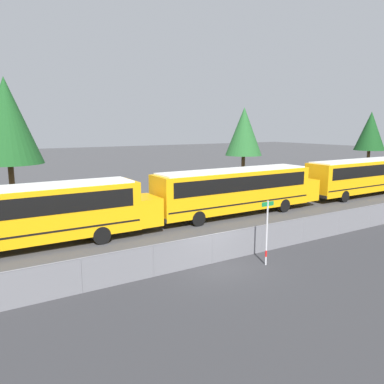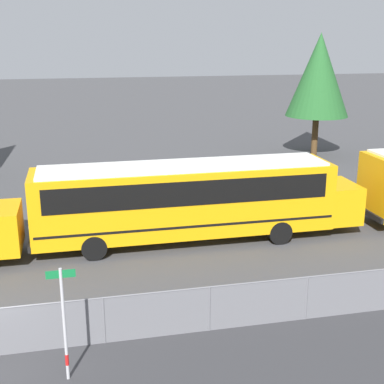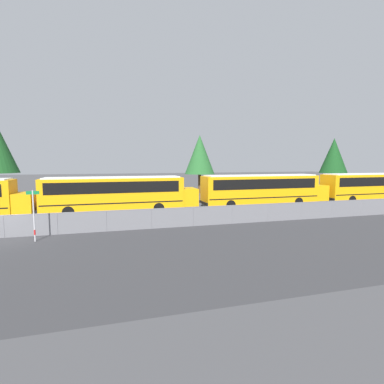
{
  "view_description": "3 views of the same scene",
  "coord_description": "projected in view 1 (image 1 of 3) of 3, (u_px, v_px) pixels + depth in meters",
  "views": [
    {
      "loc": [
        -9.5,
        -13.72,
        6.34
      ],
      "look_at": [
        3.04,
        6.76,
        2.1
      ],
      "focal_mm": 35.0,
      "sensor_mm": 36.0,
      "label": 1
    },
    {
      "loc": [
        2.54,
        -13.49,
        8.34
      ],
      "look_at": [
        7.03,
        6.64,
        2.29
      ],
      "focal_mm": 50.0,
      "sensor_mm": 36.0,
      "label": 2
    },
    {
      "loc": [
        6.15,
        -20.55,
        4.69
      ],
      "look_at": [
        13.82,
        6.17,
        1.85
      ],
      "focal_mm": 28.0,
      "sensor_mm": 36.0,
      "label": 3
    }
  ],
  "objects": [
    {
      "name": "road_strip",
      "position": [
        314.0,
        319.0,
        12.47
      ],
      "size": [
        161.4,
        12.0,
        0.01
      ],
      "color": "#333335",
      "rests_on": "ground_plane"
    },
    {
      "name": "tree_0",
      "position": [
        370.0,
        131.0,
        54.41
      ],
      "size": [
        4.28,
        4.28,
        8.42
      ],
      "color": "#51381E",
      "rests_on": "ground_plane"
    },
    {
      "name": "street_sign",
      "position": [
        267.0,
        231.0,
        17.05
      ],
      "size": [
        0.7,
        0.09,
        3.04
      ],
      "color": "#B7B7BC",
      "rests_on": "ground_plane"
    },
    {
      "name": "fence",
      "position": [
        212.0,
        248.0,
        17.38
      ],
      "size": [
        127.47,
        0.07,
        1.43
      ],
      "color": "#9EA0A5",
      "rests_on": "ground_plane"
    },
    {
      "name": "tree_3",
      "position": [
        7.0,
        121.0,
        29.35
      ],
      "size": [
        5.22,
        5.22,
        10.14
      ],
      "color": "#51381E",
      "rests_on": "ground_plane"
    },
    {
      "name": "ground_plane",
      "position": [
        212.0,
        263.0,
        17.51
      ],
      "size": [
        200.0,
        200.0,
        0.0
      ],
      "primitive_type": "plane",
      "color": "#424244"
    },
    {
      "name": "school_bus_5",
      "position": [
        364.0,
        174.0,
        34.34
      ],
      "size": [
        13.86,
        2.54,
        3.33
      ],
      "color": "orange",
      "rests_on": "ground_plane"
    },
    {
      "name": "tree_1",
      "position": [
        244.0,
        132.0,
        44.67
      ],
      "size": [
        4.39,
        4.39,
        8.56
      ],
      "color": "#51381E",
      "rests_on": "ground_plane"
    },
    {
      "name": "school_bus_3",
      "position": [
        27.0,
        212.0,
        19.2
      ],
      "size": [
        13.86,
        2.54,
        3.33
      ],
      "color": "orange",
      "rests_on": "ground_plane"
    },
    {
      "name": "school_bus_4",
      "position": [
        238.0,
        188.0,
        26.8
      ],
      "size": [
        13.86,
        2.54,
        3.33
      ],
      "color": "orange",
      "rests_on": "ground_plane"
    }
  ]
}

